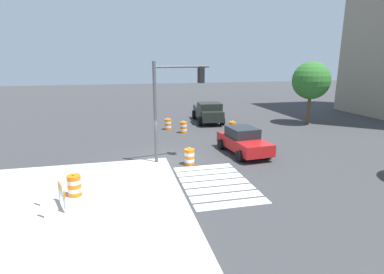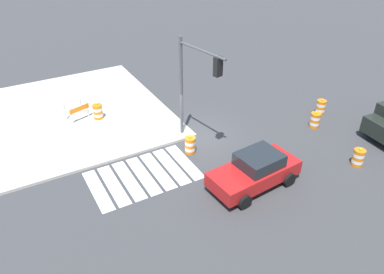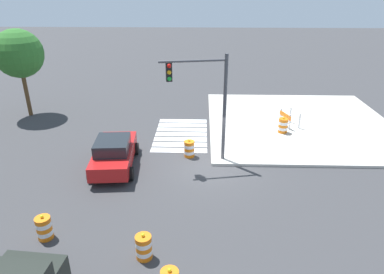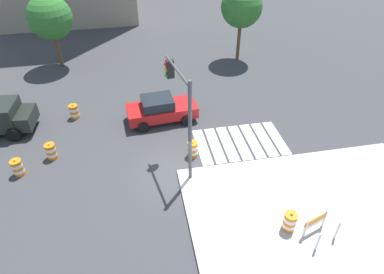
{
  "view_description": "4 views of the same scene",
  "coord_description": "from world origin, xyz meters",
  "px_view_note": "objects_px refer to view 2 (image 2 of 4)",
  "views": [
    {
      "loc": [
        16.97,
        -2.46,
        5.71
      ],
      "look_at": [
        0.08,
        1.56,
        1.33
      ],
      "focal_mm": 28.67,
      "sensor_mm": 36.0,
      "label": 1
    },
    {
      "loc": [
        8.96,
        15.38,
        11.2
      ],
      "look_at": [
        1.52,
        2.18,
        1.65
      ],
      "focal_mm": 35.01,
      "sensor_mm": 36.0,
      "label": 2
    },
    {
      "loc": [
        -15.62,
        0.52,
        8.66
      ],
      "look_at": [
        1.16,
        1.04,
        1.11
      ],
      "focal_mm": 32.24,
      "sensor_mm": 36.0,
      "label": 3
    },
    {
      "loc": [
        -1.57,
        -12.47,
        12.12
      ],
      "look_at": [
        1.06,
        1.37,
        1.14
      ],
      "focal_mm": 30.96,
      "sensor_mm": 36.0,
      "label": 4
    }
  ],
  "objects_px": {
    "traffic_barrel_near_corner": "(315,120)",
    "traffic_barrel_median_near": "(190,145)",
    "sports_car": "(255,170)",
    "traffic_barrel_median_far": "(358,157)",
    "traffic_barrel_crosswalk_end": "(321,107)",
    "construction_barricade": "(78,111)",
    "traffic_light_pole": "(195,76)",
    "traffic_barrel_on_sidewalk": "(98,112)"
  },
  "relations": [
    {
      "from": "traffic_barrel_near_corner",
      "to": "traffic_barrel_median_near",
      "type": "relative_size",
      "value": 1.0
    },
    {
      "from": "sports_car",
      "to": "traffic_barrel_near_corner",
      "type": "xyz_separation_m",
      "value": [
        -6.3,
        -2.49,
        -0.36
      ]
    },
    {
      "from": "traffic_barrel_median_far",
      "to": "sports_car",
      "type": "bearing_deg",
      "value": -13.61
    },
    {
      "from": "traffic_barrel_crosswalk_end",
      "to": "traffic_barrel_median_near",
      "type": "height_order",
      "value": "same"
    },
    {
      "from": "construction_barricade",
      "to": "traffic_light_pole",
      "type": "height_order",
      "value": "traffic_light_pole"
    },
    {
      "from": "traffic_barrel_near_corner",
      "to": "traffic_barrel_median_near",
      "type": "height_order",
      "value": "same"
    },
    {
      "from": "traffic_barrel_median_near",
      "to": "construction_barricade",
      "type": "relative_size",
      "value": 0.72
    },
    {
      "from": "traffic_barrel_crosswalk_end",
      "to": "traffic_barrel_median_far",
      "type": "xyz_separation_m",
      "value": [
        2.38,
        4.83,
        0.0
      ]
    },
    {
      "from": "traffic_barrel_median_near",
      "to": "traffic_light_pole",
      "type": "relative_size",
      "value": 0.19
    },
    {
      "from": "traffic_barrel_crosswalk_end",
      "to": "construction_barricade",
      "type": "height_order",
      "value": "construction_barricade"
    },
    {
      "from": "traffic_barrel_median_near",
      "to": "construction_barricade",
      "type": "bearing_deg",
      "value": -55.87
    },
    {
      "from": "construction_barricade",
      "to": "sports_car",
      "type": "bearing_deg",
      "value": 118.93
    },
    {
      "from": "traffic_barrel_near_corner",
      "to": "traffic_barrel_on_sidewalk",
      "type": "relative_size",
      "value": 1.0
    },
    {
      "from": "construction_barricade",
      "to": "traffic_barrel_crosswalk_end",
      "type": "bearing_deg",
      "value": 154.34
    },
    {
      "from": "construction_barricade",
      "to": "traffic_barrel_median_far",
      "type": "bearing_deg",
      "value": 134.17
    },
    {
      "from": "traffic_barrel_on_sidewalk",
      "to": "traffic_light_pole",
      "type": "bearing_deg",
      "value": 127.32
    },
    {
      "from": "sports_car",
      "to": "traffic_light_pole",
      "type": "bearing_deg",
      "value": -81.99
    },
    {
      "from": "traffic_barrel_crosswalk_end",
      "to": "traffic_barrel_median_near",
      "type": "relative_size",
      "value": 1.0
    },
    {
      "from": "traffic_barrel_median_near",
      "to": "traffic_barrel_on_sidewalk",
      "type": "xyz_separation_m",
      "value": [
        3.13,
        -5.67,
        0.15
      ]
    },
    {
      "from": "traffic_barrel_median_near",
      "to": "traffic_light_pole",
      "type": "xyz_separation_m",
      "value": [
        -0.68,
        -0.66,
        3.46
      ]
    },
    {
      "from": "traffic_barrel_median_far",
      "to": "traffic_barrel_near_corner",
      "type": "bearing_deg",
      "value": -103.02
    },
    {
      "from": "traffic_barrel_crosswalk_end",
      "to": "traffic_barrel_median_near",
      "type": "bearing_deg",
      "value": -1.47
    },
    {
      "from": "traffic_barrel_median_near",
      "to": "traffic_barrel_near_corner",
      "type": "bearing_deg",
      "value": 170.6
    },
    {
      "from": "traffic_barrel_near_corner",
      "to": "traffic_barrel_on_sidewalk",
      "type": "xyz_separation_m",
      "value": [
        10.74,
        -6.93,
        0.15
      ]
    },
    {
      "from": "traffic_barrel_median_far",
      "to": "traffic_barrel_on_sidewalk",
      "type": "relative_size",
      "value": 1.0
    },
    {
      "from": "sports_car",
      "to": "traffic_barrel_median_near",
      "type": "distance_m",
      "value": 3.99
    },
    {
      "from": "traffic_barrel_median_near",
      "to": "traffic_barrel_median_far",
      "type": "xyz_separation_m",
      "value": [
        -6.73,
        5.07,
        0.0
      ]
    },
    {
      "from": "sports_car",
      "to": "traffic_barrel_crosswalk_end",
      "type": "xyz_separation_m",
      "value": [
        -7.81,
        -3.52,
        -0.36
      ]
    },
    {
      "from": "traffic_barrel_median_far",
      "to": "traffic_light_pole",
      "type": "relative_size",
      "value": 0.19
    },
    {
      "from": "traffic_barrel_on_sidewalk",
      "to": "construction_barricade",
      "type": "relative_size",
      "value": 0.72
    },
    {
      "from": "sports_car",
      "to": "construction_barricade",
      "type": "xyz_separation_m",
      "value": [
        5.47,
        -9.9,
        -0.09
      ]
    },
    {
      "from": "traffic_barrel_on_sidewalk",
      "to": "sports_car",
      "type": "bearing_deg",
      "value": 115.22
    },
    {
      "from": "traffic_barrel_near_corner",
      "to": "traffic_light_pole",
      "type": "xyz_separation_m",
      "value": [
        6.93,
        -1.92,
        3.46
      ]
    },
    {
      "from": "sports_car",
      "to": "traffic_barrel_on_sidewalk",
      "type": "relative_size",
      "value": 4.35
    },
    {
      "from": "traffic_barrel_near_corner",
      "to": "traffic_barrel_median_far",
      "type": "height_order",
      "value": "same"
    },
    {
      "from": "traffic_light_pole",
      "to": "traffic_barrel_near_corner",
      "type": "bearing_deg",
      "value": 164.48
    },
    {
      "from": "traffic_barrel_near_corner",
      "to": "traffic_barrel_median_far",
      "type": "relative_size",
      "value": 1.0
    },
    {
      "from": "traffic_barrel_crosswalk_end",
      "to": "traffic_light_pole",
      "type": "xyz_separation_m",
      "value": [
        8.43,
        -0.9,
        3.46
      ]
    },
    {
      "from": "traffic_barrel_near_corner",
      "to": "traffic_light_pole",
      "type": "height_order",
      "value": "traffic_light_pole"
    },
    {
      "from": "traffic_barrel_median_far",
      "to": "construction_barricade",
      "type": "bearing_deg",
      "value": -45.83
    },
    {
      "from": "traffic_barrel_near_corner",
      "to": "traffic_barrel_on_sidewalk",
      "type": "bearing_deg",
      "value": -32.83
    },
    {
      "from": "traffic_barrel_crosswalk_end",
      "to": "traffic_light_pole",
      "type": "bearing_deg",
      "value": -6.08
    }
  ]
}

